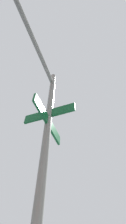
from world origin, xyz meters
name	(u,v)px	position (x,y,z in m)	size (l,w,h in m)	color
traffic_signal_near	(23,68)	(-6.01, -6.01, 3.67)	(2.22, 1.86, 5.26)	slate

